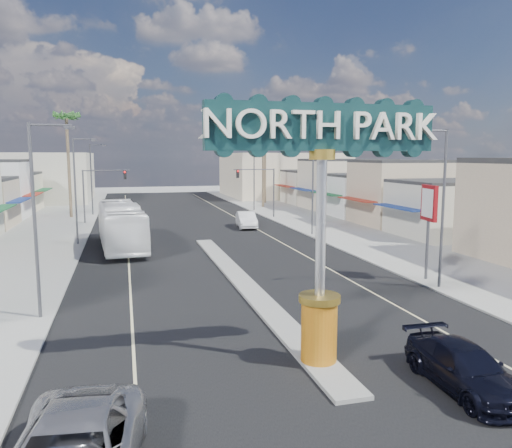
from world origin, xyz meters
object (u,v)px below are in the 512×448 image
streetlight_l_far (93,175)px  streetlight_l_near (38,211)px  traffic_signal_right (259,183)px  palm_right_far (265,124)px  gateway_sign (321,203)px  city_bus (121,225)px  streetlight_l_mid (77,186)px  palm_left_far (67,122)px  car_parked_right (246,220)px  bank_pylon_sign (429,208)px  suv_right (464,368)px  streetlight_r_near (441,200)px  palm_right_mid (263,134)px  traffic_signal_left (100,185)px  streetlight_r_far (253,174)px  streetlight_r_mid (311,182)px

streetlight_l_far → streetlight_l_near: bearing=-90.0°
traffic_signal_right → palm_right_far: 20.59m
gateway_sign → city_bus: size_ratio=0.69×
streetlight_l_mid → palm_left_far: size_ratio=0.69×
car_parked_right → bank_pylon_sign: bank_pylon_sign is taller
gateway_sign → suv_right: gateway_sign is taller
suv_right → car_parked_right: car_parked_right is taller
city_bus → streetlight_l_mid: bearing=145.4°
traffic_signal_right → streetlight_l_near: (-19.62, -33.99, 0.79)m
traffic_signal_right → streetlight_r_near: bearing=-87.9°
palm_right_mid → streetlight_r_near: bearing=-93.2°
streetlight_r_near → car_parked_right: 27.21m
palm_left_far → city_bus: size_ratio=0.99×
streetlight_l_mid → streetlight_l_far: same height
streetlight_r_near → city_bus: size_ratio=0.68×
palm_left_far → car_parked_right: bearing=-35.9°
palm_right_far → gateway_sign: bearing=-104.0°
car_parked_right → streetlight_l_far: bearing=142.3°
palm_right_mid → palm_left_far: bearing=-167.0°
traffic_signal_right → city_bus: 22.88m
traffic_signal_right → car_parked_right: size_ratio=1.17×
streetlight_l_near → streetlight_r_near: size_ratio=1.00×
traffic_signal_left → city_bus: size_ratio=0.45×
streetlight_r_near → palm_right_mid: palm_right_mid is taller
streetlight_l_mid → car_parked_right: bearing=21.8°
streetlight_r_far → palm_right_mid: palm_right_mid is taller
traffic_signal_right → streetlight_l_far: streetlight_l_far is taller
streetlight_l_mid → city_bus: size_ratio=0.68×
streetlight_l_mid → car_parked_right: (16.14, 6.46, -4.22)m
gateway_sign → palm_right_mid: bearing=76.5°
streetlight_l_near → bank_pylon_sign: size_ratio=1.58×
traffic_signal_left → city_bus: 16.32m
gateway_sign → car_parked_right: size_ratio=1.79×
traffic_signal_left → streetlight_l_far: streetlight_l_far is taller
streetlight_l_mid → streetlight_r_far: (20.87, 22.00, 0.00)m
palm_left_far → bank_pylon_sign: 45.62m
palm_left_far → city_bus: (6.00, -22.00, -9.66)m
palm_right_mid → city_bus: 35.51m
palm_left_far → streetlight_l_mid: bearing=-82.7°
streetlight_r_near → suv_right: (-6.59, -11.01, -4.34)m
streetlight_l_near → suv_right: 18.55m
bank_pylon_sign → suv_right: bearing=-110.4°
streetlight_r_far → palm_right_mid: (2.57, 4.00, 5.54)m
streetlight_r_far → palm_right_far: (4.57, 10.00, 7.32)m
streetlight_r_mid → streetlight_r_far: 22.00m
city_bus → streetlight_r_mid: bearing=2.1°
traffic_signal_right → streetlight_l_mid: 24.11m
streetlight_l_mid → streetlight_r_mid: 20.87m
gateway_sign → suv_right: size_ratio=1.84×
palm_right_far → palm_left_far: bearing=-156.8°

